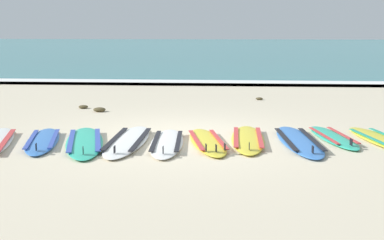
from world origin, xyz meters
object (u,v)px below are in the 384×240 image
object	(u,v)px
surfboard_1	(43,141)
surfboard_8	(333,137)
surfboard_2	(85,142)
surfboard_5	(207,142)
surfboard_9	(381,140)
surfboard_6	(248,139)
surfboard_3	(128,141)
surfboard_7	(299,141)
surfboard_4	(167,143)

from	to	relation	value
surfboard_1	surfboard_8	xyz separation A→B (m)	(5.05, 0.62, 0.00)
surfboard_2	surfboard_8	world-z (taller)	same
surfboard_5	surfboard_9	world-z (taller)	same
surfboard_8	surfboard_2	bearing A→B (deg)	-171.24
surfboard_5	surfboard_6	bearing A→B (deg)	19.73
surfboard_2	surfboard_3	distance (m)	0.73
surfboard_7	surfboard_9	distance (m)	1.46
surfboard_5	surfboard_8	bearing A→B (deg)	12.63
surfboard_1	surfboard_8	bearing A→B (deg)	7.03
surfboard_4	surfboard_9	world-z (taller)	same
surfboard_1	surfboard_6	world-z (taller)	same
surfboard_1	surfboard_5	bearing A→B (deg)	2.56
surfboard_2	surfboard_9	world-z (taller)	same
surfboard_5	surfboard_7	bearing A→B (deg)	5.90
surfboard_4	surfboard_6	distance (m)	1.43
surfboard_9	surfboard_6	bearing A→B (deg)	-177.55
surfboard_5	surfboard_9	distance (m)	3.03
surfboard_4	surfboard_7	bearing A→B (deg)	7.50
surfboard_7	surfboard_2	bearing A→B (deg)	-174.86
surfboard_4	surfboard_1	bearing A→B (deg)	179.81
surfboard_2	surfboard_7	bearing A→B (deg)	5.14
surfboard_6	surfboard_9	distance (m)	2.31
surfboard_2	surfboard_9	distance (m)	5.13
surfboard_4	surfboard_5	bearing A→B (deg)	11.13
surfboard_5	surfboard_8	size ratio (longest dim) A/B	1.10
surfboard_1	surfboard_9	bearing A→B (deg)	4.65
surfboard_4	surfboard_9	size ratio (longest dim) A/B	0.99
surfboard_1	surfboard_3	size ratio (longest dim) A/B	0.87
surfboard_3	surfboard_6	xyz separation A→B (m)	(2.07, 0.28, 0.00)
surfboard_1	surfboard_4	xyz separation A→B (m)	(2.16, -0.01, -0.00)
surfboard_4	surfboard_6	xyz separation A→B (m)	(1.38, 0.38, -0.00)
surfboard_6	surfboard_1	bearing A→B (deg)	-173.91
surfboard_4	surfboard_8	bearing A→B (deg)	12.28
surfboard_5	surfboard_4	bearing A→B (deg)	-168.87
surfboard_9	surfboard_4	bearing A→B (deg)	-172.54
surfboard_7	surfboard_5	bearing A→B (deg)	-174.10
surfboard_3	surfboard_6	distance (m)	2.09
surfboard_2	surfboard_8	size ratio (longest dim) A/B	1.27
surfboard_2	surfboard_5	bearing A→B (deg)	4.57
surfboard_7	surfboard_9	bearing A→B (deg)	7.39
surfboard_3	surfboard_9	world-z (taller)	same
surfboard_4	surfboard_2	bearing A→B (deg)	-178.65
surfboard_9	surfboard_1	bearing A→B (deg)	-175.35
surfboard_1	surfboard_5	xyz separation A→B (m)	(2.84, 0.13, 0.00)
surfboard_1	surfboard_7	xyz separation A→B (m)	(4.40, 0.29, -0.00)
surfboard_5	surfboard_6	world-z (taller)	same
surfboard_4	surfboard_7	size ratio (longest dim) A/B	0.88
surfboard_6	surfboard_7	world-z (taller)	same
surfboard_2	surfboard_9	size ratio (longest dim) A/B	1.14
surfboard_3	surfboard_5	bearing A→B (deg)	1.13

